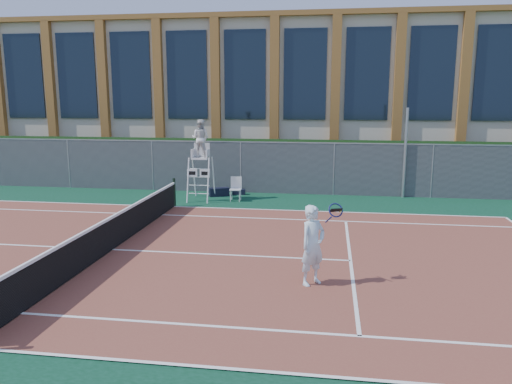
# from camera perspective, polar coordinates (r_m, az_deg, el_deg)

# --- Properties ---
(ground) EXTENTS (120.00, 120.00, 0.00)m
(ground) POSITION_cam_1_polar(r_m,az_deg,el_deg) (14.24, -16.11, -6.45)
(ground) COLOR #233814
(apron) EXTENTS (36.00, 20.00, 0.01)m
(apron) POSITION_cam_1_polar(r_m,az_deg,el_deg) (15.11, -14.55, -5.35)
(apron) COLOR #0B341D
(apron) RESTS_ON ground
(tennis_court) EXTENTS (23.77, 10.97, 0.02)m
(tennis_court) POSITION_cam_1_polar(r_m,az_deg,el_deg) (14.24, -16.11, -6.38)
(tennis_court) COLOR brown
(tennis_court) RESTS_ON apron
(tennis_net) EXTENTS (0.10, 11.30, 1.10)m
(tennis_net) POSITION_cam_1_polar(r_m,az_deg,el_deg) (14.09, -16.22, -4.37)
(tennis_net) COLOR black
(tennis_net) RESTS_ON ground
(fence) EXTENTS (40.00, 0.06, 2.20)m
(fence) POSITION_cam_1_polar(r_m,az_deg,el_deg) (22.13, -6.86, 2.89)
(fence) COLOR #595E60
(fence) RESTS_ON ground
(hedge) EXTENTS (40.00, 1.40, 2.20)m
(hedge) POSITION_cam_1_polar(r_m,az_deg,el_deg) (23.27, -6.09, 3.30)
(hedge) COLOR black
(hedge) RESTS_ON ground
(building) EXTENTS (45.00, 10.60, 8.22)m
(building) POSITION_cam_1_polar(r_m,az_deg,el_deg) (30.84, -2.46, 10.85)
(building) COLOR beige
(building) RESTS_ON ground
(steel_pole) EXTENTS (0.12, 0.12, 3.70)m
(steel_pole) POSITION_cam_1_polar(r_m,az_deg,el_deg) (21.38, 16.68, 4.26)
(steel_pole) COLOR #9EA0A5
(steel_pole) RESTS_ON ground
(umpire_chair) EXTENTS (0.92, 1.41, 3.28)m
(umpire_chair) POSITION_cam_1_polar(r_m,az_deg,el_deg) (20.12, -6.37, 5.83)
(umpire_chair) COLOR white
(umpire_chair) RESTS_ON ground
(plastic_chair) EXTENTS (0.46, 0.46, 0.96)m
(plastic_chair) POSITION_cam_1_polar(r_m,az_deg,el_deg) (20.07, -2.32, 0.62)
(plastic_chair) COLOR silver
(plastic_chair) RESTS_ON apron
(sports_bag_near) EXTENTS (0.88, 0.64, 0.35)m
(sports_bag_near) POSITION_cam_1_polar(r_m,az_deg,el_deg) (21.07, -4.25, 0.02)
(sports_bag_near) COLOR black
(sports_bag_near) RESTS_ON apron
(sports_bag_far) EXTENTS (0.60, 0.32, 0.23)m
(sports_bag_far) POSITION_cam_1_polar(r_m,az_deg,el_deg) (21.37, -2.02, 0.03)
(sports_bag_far) COLOR black
(sports_bag_far) RESTS_ON apron
(tennis_player) EXTENTS (1.05, 0.84, 1.80)m
(tennis_player) POSITION_cam_1_polar(r_m,az_deg,el_deg) (11.07, 6.53, -6.03)
(tennis_player) COLOR #CDE8F6
(tennis_player) RESTS_ON tennis_court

